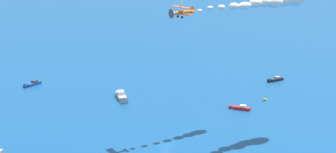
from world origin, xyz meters
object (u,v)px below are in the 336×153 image
motorboat_near_centre (32,84)px  motorboat_trailing (239,108)px  marker_buoy (265,100)px  wingwalker_lead (181,3)px  motorboat_offshore (275,80)px  motorboat_outer_ring_b (122,97)px  biplane_lead (182,12)px

motorboat_near_centre → motorboat_trailing: size_ratio=1.05×
marker_buoy → wingwalker_lead: size_ratio=1.19×
motorboat_offshore → motorboat_outer_ring_b: size_ratio=0.58×
motorboat_offshore → motorboat_trailing: size_ratio=0.86×
motorboat_trailing → wingwalker_lead: 56.61m
motorboat_outer_ring_b → motorboat_near_centre: bearing=76.6°
marker_buoy → biplane_lead: biplane_lead is taller
motorboat_offshore → motorboat_near_centre: bearing=106.3°
motorboat_trailing → wingwalker_lead: (-39.72, 10.74, 38.89)m
motorboat_trailing → wingwalker_lead: wingwalker_lead is taller
motorboat_offshore → motorboat_trailing: motorboat_trailing is taller
motorboat_offshore → motorboat_trailing: (-34.85, 9.24, 0.01)m
motorboat_near_centre → motorboat_offshore: (24.50, -83.95, -0.04)m
motorboat_trailing → motorboat_outer_ring_b: motorboat_outer_ring_b is taller
motorboat_offshore → biplane_lead: biplane_lead is taller
motorboat_trailing → motorboat_outer_ring_b: (1.82, 38.87, 0.27)m
motorboat_outer_ring_b → wingwalker_lead: (-41.54, -28.13, 38.62)m
motorboat_near_centre → motorboat_outer_ring_b: (-8.53, -35.84, 0.24)m
motorboat_trailing → biplane_lead: biplane_lead is taller
motorboat_offshore → wingwalker_lead: size_ratio=3.40×
marker_buoy → wingwalker_lead: bearing=160.2°
motorboat_near_centre → motorboat_trailing: (-10.35, -74.71, -0.03)m
motorboat_near_centre → wingwalker_lead: 90.04m
motorboat_trailing → marker_buoy: size_ratio=3.33×
marker_buoy → wingwalker_lead: (-50.40, 18.11, 39.03)m
motorboat_offshore → motorboat_outer_ring_b: (-33.03, 48.11, 0.28)m
motorboat_offshore → wingwalker_lead: wingwalker_lead is taller
motorboat_offshore → biplane_lead: 85.51m
motorboat_offshore → biplane_lead: size_ratio=0.92×
wingwalker_lead → biplane_lead: bearing=-125.0°
motorboat_near_centre → motorboat_offshore: 87.45m
biplane_lead → wingwalker_lead: wingwalker_lead is taller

